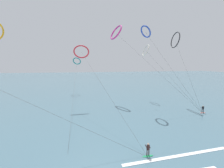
{
  "coord_description": "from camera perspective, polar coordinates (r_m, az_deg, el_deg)",
  "views": [
    {
      "loc": [
        -5.7,
        -4.81,
        11.15
      ],
      "look_at": [
        0.0,
        21.5,
        7.51
      ],
      "focal_mm": 23.23,
      "sensor_mm": 36.0,
      "label": 1
    }
  ],
  "objects": [
    {
      "name": "sea_water",
      "position": [
        112.0,
        -9.25,
        1.92
      ],
      "size": [
        400.0,
        200.0,
        0.08
      ],
      "primitive_type": "cube",
      "color": "slate",
      "rests_on": "ground"
    },
    {
      "name": "surfer_coral",
      "position": [
        39.72,
        32.14,
        -8.58
      ],
      "size": [
        1.4,
        0.66,
        1.7
      ],
      "rotation": [
        0.0,
        0.0,
        1.88
      ],
      "color": "#EA7260",
      "rests_on": "ground"
    },
    {
      "name": "surfer_emerald",
      "position": [
        19.76,
        13.98,
        -24.07
      ],
      "size": [
        1.4,
        0.62,
        1.7
      ],
      "rotation": [
        0.0,
        0.0,
        3.35
      ],
      "color": "#199351",
      "rests_on": "ground"
    },
    {
      "name": "kite_crimson",
      "position": [
        40.04,
        -11.95,
        12.39
      ],
      "size": [
        9.46,
        26.23,
        16.41
      ],
      "rotation": [
        0.0,
        0.0,
        0.03
      ],
      "color": "red",
      "rests_on": "ground"
    },
    {
      "name": "kite_cobalt",
      "position": [
        39.27,
        13.15,
        19.4
      ],
      "size": [
        12.48,
        9.74,
        20.76
      ],
      "rotation": [
        0.0,
        0.0,
        1.82
      ],
      "color": "#2647B7",
      "rests_on": "ground"
    },
    {
      "name": "kite_charcoal",
      "position": [
        46.69,
        23.63,
        15.57
      ],
      "size": [
        1.5,
        13.08,
        20.34
      ],
      "rotation": [
        0.0,
        0.0,
        4.6
      ],
      "color": "black",
      "rests_on": "ground"
    },
    {
      "name": "kite_magenta",
      "position": [
        47.81,
        1.64,
        19.62
      ],
      "size": [
        18.25,
        21.39,
        23.42
      ],
      "rotation": [
        0.0,
        0.0,
        5.0
      ],
      "color": "#CC288E",
      "rests_on": "ground"
    },
    {
      "name": "kite_ivory",
      "position": [
        49.96,
        13.2,
        12.78
      ],
      "size": [
        7.08,
        20.1,
        17.64
      ],
      "rotation": [
        0.0,
        0.0,
        4.66
      ],
      "color": "silver",
      "rests_on": "ground"
    },
    {
      "name": "kite_teal",
      "position": [
        59.15,
        -13.66,
        8.73
      ],
      "size": [
        3.66,
        43.47,
        13.9
      ],
      "rotation": [
        0.0,
        0.0,
        2.84
      ],
      "color": "teal",
      "rests_on": "ground"
    },
    {
      "name": "wave_crest_mid",
      "position": [
        21.31,
        24.68,
        -24.41
      ],
      "size": [
        14.46,
        0.9,
        0.12
      ],
      "primitive_type": "cube",
      "rotation": [
        0.0,
        0.0,
        0.03
      ],
      "color": "white",
      "rests_on": "ground"
    }
  ]
}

